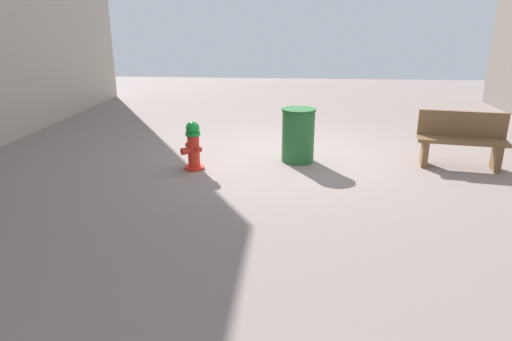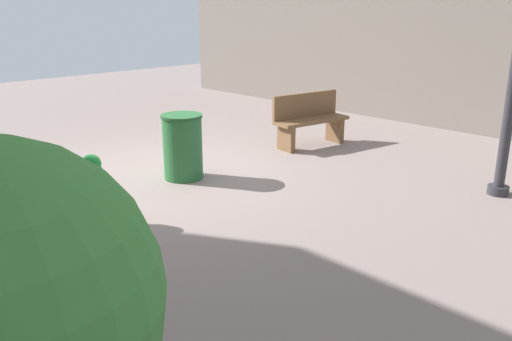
% 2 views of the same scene
% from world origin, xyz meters
% --- Properties ---
extents(ground_plane, '(23.40, 23.40, 0.00)m').
position_xyz_m(ground_plane, '(0.00, 0.00, 0.00)').
color(ground_plane, gray).
extents(fire_hydrant, '(0.38, 0.38, 0.83)m').
position_xyz_m(fire_hydrant, '(1.69, 1.03, 0.42)').
color(fire_hydrant, red).
rests_on(fire_hydrant, ground_plane).
extents(bench_near, '(1.50, 0.68, 0.95)m').
position_xyz_m(bench_near, '(-2.88, 0.51, 0.48)').
color(bench_near, brown).
rests_on(bench_near, ground_plane).
extents(trash_bin, '(0.61, 0.61, 0.96)m').
position_xyz_m(trash_bin, '(-0.08, 0.43, 0.48)').
color(trash_bin, '#266633').
rests_on(trash_bin, ground_plane).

